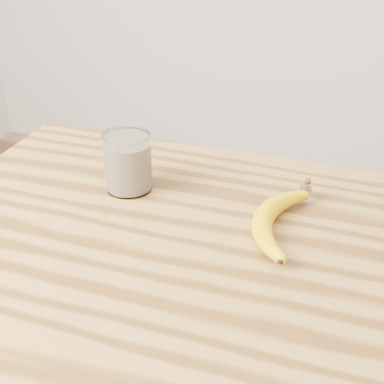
% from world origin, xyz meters
% --- Properties ---
extents(table, '(1.20, 0.80, 0.90)m').
position_xyz_m(table, '(0.00, 0.00, 0.77)').
color(table, olive).
rests_on(table, ground).
extents(smoothie_glass, '(0.09, 0.09, 0.11)m').
position_xyz_m(smoothie_glass, '(-0.28, 0.18, 0.95)').
color(smoothie_glass, white).
rests_on(smoothie_glass, table).
extents(banana, '(0.12, 0.30, 0.04)m').
position_xyz_m(banana, '(-0.01, 0.13, 0.92)').
color(banana, '#D6A900').
rests_on(banana, table).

